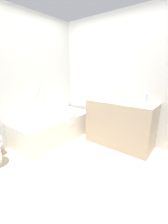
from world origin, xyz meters
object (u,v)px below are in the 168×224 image
at_px(water_bottle_1, 145,99).
at_px(drinking_glass_1, 137,101).
at_px(bathtub, 54,127).
at_px(sink_basin, 119,100).
at_px(water_bottle_2, 102,93).
at_px(sink_faucet, 124,98).
at_px(drinking_glass_0, 106,97).
at_px(water_bottle_0, 99,93).

distance_m(water_bottle_1, drinking_glass_1, 0.15).
xyz_separation_m(bathtub, sink_basin, (0.63, -1.17, 0.64)).
relative_size(water_bottle_2, drinking_glass_1, 2.74).
bearing_deg(bathtub, sink_faucet, -54.70).
xyz_separation_m(sink_basin, sink_faucet, (0.21, 0.00, 0.01)).
relative_size(water_bottle_1, drinking_glass_0, 2.25).
bearing_deg(drinking_glass_0, water_bottle_0, 82.07).
bearing_deg(sink_basin, drinking_glass_1, -92.80).
relative_size(bathtub, sink_faucet, 11.11).
bearing_deg(sink_faucet, sink_basin, -180.00).
xyz_separation_m(sink_faucet, drinking_glass_0, (-0.18, 0.31, 0.01)).
bearing_deg(drinking_glass_0, water_bottle_2, 92.99).
bearing_deg(water_bottle_0, water_bottle_1, -94.07).
height_order(bathtub, water_bottle_2, bathtub).
xyz_separation_m(bathtub, drinking_glass_1, (0.61, -1.51, 0.66)).
xyz_separation_m(sink_faucet, water_bottle_1, (-0.22, -0.48, 0.06)).
xyz_separation_m(bathtub, water_bottle_2, (0.65, -0.78, 0.73)).
height_order(bathtub, water_bottle_0, bathtub).
bearing_deg(water_bottle_0, sink_basin, -96.09).
relative_size(drinking_glass_0, drinking_glass_1, 1.01).
bearing_deg(bathtub, drinking_glass_1, -68.10).
bearing_deg(water_bottle_2, bathtub, 129.58).
bearing_deg(drinking_glass_0, drinking_glass_1, -93.87).
bearing_deg(bathtub, water_bottle_1, -69.76).
relative_size(water_bottle_1, water_bottle_2, 0.83).
height_order(water_bottle_0, drinking_glass_0, water_bottle_0).
relative_size(bathtub, water_bottle_0, 7.73).
relative_size(water_bottle_0, water_bottle_1, 1.04).
height_order(water_bottle_2, drinking_glass_0, water_bottle_2).
distance_m(sink_faucet, water_bottle_2, 0.44).
height_order(sink_basin, drinking_glass_1, drinking_glass_1).
distance_m(sink_faucet, drinking_glass_0, 0.36).
distance_m(water_bottle_0, water_bottle_2, 0.10).
relative_size(water_bottle_0, water_bottle_2, 0.86).
xyz_separation_m(drinking_glass_0, drinking_glass_1, (-0.04, -0.65, -0.00)).
relative_size(bathtub, sink_basin, 4.70).
height_order(water_bottle_0, drinking_glass_1, water_bottle_0).
height_order(sink_basin, drinking_glass_0, drinking_glass_0).
bearing_deg(drinking_glass_1, drinking_glass_0, 86.13).
xyz_separation_m(water_bottle_0, drinking_glass_0, (-0.02, -0.18, -0.06)).
height_order(water_bottle_1, drinking_glass_1, water_bottle_1).
distance_m(bathtub, water_bottle_0, 1.20).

